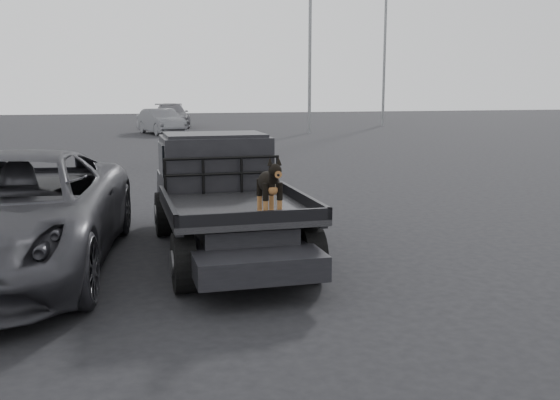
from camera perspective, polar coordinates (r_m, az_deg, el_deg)
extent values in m
plane|color=black|center=(8.11, -0.36, -7.96)|extent=(120.00, 120.00, 0.00)
imported|color=#2E2E33|center=(9.34, -23.45, -1.15)|extent=(3.46, 6.25, 1.66)
imported|color=#525358|center=(36.17, -10.81, 7.07)|extent=(2.59, 4.58, 1.43)
imported|color=#504F55|center=(42.61, -9.94, 7.62)|extent=(2.35, 5.49, 1.58)
cylinder|color=slate|center=(36.57, 2.78, 17.22)|extent=(0.18, 0.18, 14.12)
cylinder|color=slate|center=(44.44, 9.61, 15.34)|extent=(0.18, 0.18, 13.36)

